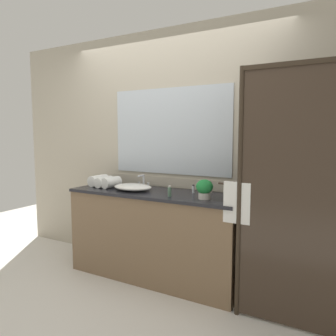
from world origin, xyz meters
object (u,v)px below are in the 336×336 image
(amenity_bottle_lotion, at_px, (170,191))
(rolled_towel_middle, at_px, (104,182))
(faucet, at_px, (143,183))
(rolled_towel_near_edge, at_px, (99,180))
(amenity_bottle_conditioner, at_px, (193,189))
(sink_basin, at_px, (133,187))
(rolled_towel_far_edge, at_px, (111,182))
(amenity_bottle_shampoo, at_px, (211,189))
(potted_plant, at_px, (205,188))

(amenity_bottle_lotion, xyz_separation_m, rolled_towel_middle, (-0.89, 0.13, 0.01))
(faucet, bearing_deg, rolled_towel_near_edge, -165.23)
(amenity_bottle_conditioner, height_order, rolled_towel_near_edge, rolled_towel_near_edge)
(rolled_towel_near_edge, relative_size, rolled_towel_middle, 0.98)
(sink_basin, xyz_separation_m, rolled_towel_far_edge, (-0.29, 0.02, 0.02))
(amenity_bottle_conditioner, distance_m, amenity_bottle_shampoo, 0.17)
(amenity_bottle_conditioner, xyz_separation_m, amenity_bottle_shampoo, (0.14, 0.10, 0.00))
(faucet, bearing_deg, amenity_bottle_shampoo, 4.78)
(rolled_towel_near_edge, bearing_deg, rolled_towel_far_edge, -11.17)
(potted_plant, bearing_deg, rolled_towel_middle, 176.09)
(sink_basin, relative_size, rolled_towel_middle, 1.75)
(faucet, relative_size, amenity_bottle_lotion, 1.66)
(amenity_bottle_conditioner, relative_size, amenity_bottle_lotion, 0.81)
(faucet, distance_m, rolled_towel_middle, 0.44)
(sink_basin, bearing_deg, rolled_towel_far_edge, 176.74)
(amenity_bottle_conditioner, height_order, amenity_bottle_shampoo, amenity_bottle_shampoo)
(amenity_bottle_conditioner, bearing_deg, rolled_towel_near_edge, -174.88)
(sink_basin, height_order, potted_plant, potted_plant)
(sink_basin, relative_size, amenity_bottle_conditioner, 4.97)
(rolled_towel_near_edge, bearing_deg, amenity_bottle_lotion, -9.06)
(rolled_towel_near_edge, bearing_deg, amenity_bottle_shampoo, 8.89)
(amenity_bottle_conditioner, distance_m, amenity_bottle_lotion, 0.29)
(rolled_towel_middle, bearing_deg, amenity_bottle_lotion, -8.24)
(amenity_bottle_conditioner, bearing_deg, amenity_bottle_shampoo, 34.12)
(potted_plant, distance_m, rolled_towel_near_edge, 1.34)
(sink_basin, height_order, amenity_bottle_conditioner, amenity_bottle_conditioner)
(faucet, relative_size, amenity_bottle_shampoo, 1.90)
(amenity_bottle_conditioner, xyz_separation_m, rolled_towel_far_edge, (-0.91, -0.14, 0.02))
(potted_plant, height_order, amenity_bottle_conditioner, potted_plant)
(amenity_bottle_lotion, relative_size, rolled_towel_middle, 0.43)
(amenity_bottle_shampoo, height_order, rolled_towel_near_edge, rolled_towel_near_edge)
(potted_plant, xyz_separation_m, amenity_bottle_lotion, (-0.33, -0.05, -0.05))
(potted_plant, height_order, rolled_towel_far_edge, potted_plant)
(amenity_bottle_lotion, relative_size, rolled_towel_far_edge, 0.49)
(amenity_bottle_shampoo, distance_m, rolled_towel_far_edge, 1.08)
(potted_plant, height_order, rolled_towel_middle, potted_plant)
(amenity_bottle_conditioner, height_order, rolled_towel_far_edge, rolled_towel_far_edge)
(amenity_bottle_shampoo, distance_m, rolled_towel_middle, 1.19)
(potted_plant, xyz_separation_m, rolled_towel_near_edge, (-1.34, 0.11, -0.04))
(potted_plant, relative_size, rolled_towel_middle, 0.75)
(amenity_bottle_shampoo, distance_m, rolled_towel_near_edge, 1.29)
(faucet, relative_size, potted_plant, 0.96)
(amenity_bottle_shampoo, height_order, amenity_bottle_lotion, amenity_bottle_lotion)
(amenity_bottle_shampoo, bearing_deg, rolled_towel_middle, -168.83)
(faucet, relative_size, rolled_towel_middle, 0.72)
(faucet, xyz_separation_m, rolled_towel_far_edge, (-0.29, -0.18, 0.01))
(faucet, distance_m, amenity_bottle_lotion, 0.57)
(amenity_bottle_lotion, bearing_deg, amenity_bottle_conditioner, 64.57)
(rolled_towel_middle, bearing_deg, potted_plant, -3.91)
(faucet, xyz_separation_m, rolled_towel_middle, (-0.40, -0.17, 0.01))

